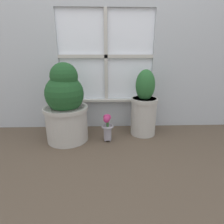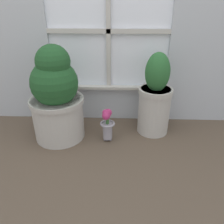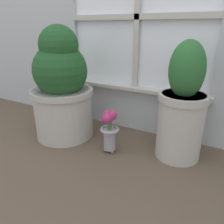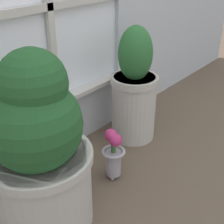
# 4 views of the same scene
# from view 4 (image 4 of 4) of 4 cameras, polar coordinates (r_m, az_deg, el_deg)

# --- Properties ---
(ground_plane) EXTENTS (10.00, 10.00, 0.00)m
(ground_plane) POSITION_cam_4_polar(r_m,az_deg,el_deg) (1.55, 5.96, -14.80)
(ground_plane) COLOR brown
(potted_plant_left) EXTENTS (0.42, 0.42, 0.76)m
(potted_plant_left) POSITION_cam_4_polar(r_m,az_deg,el_deg) (1.24, -13.29, -7.03)
(potted_plant_left) COLOR #B7B2A8
(potted_plant_left) RESTS_ON ground_plane
(potted_plant_right) EXTENTS (0.28, 0.28, 0.68)m
(potted_plant_right) POSITION_cam_4_polar(r_m,az_deg,el_deg) (1.82, 4.06, 3.89)
(potted_plant_right) COLOR #B7B2A8
(potted_plant_right) RESTS_ON ground_plane
(flower_vase) EXTENTS (0.12, 0.12, 0.28)m
(flower_vase) POSITION_cam_4_polar(r_m,az_deg,el_deg) (1.54, 0.24, -7.15)
(flower_vase) COLOR #99939E
(flower_vase) RESTS_ON ground_plane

